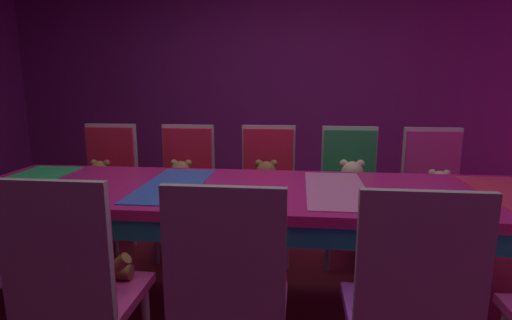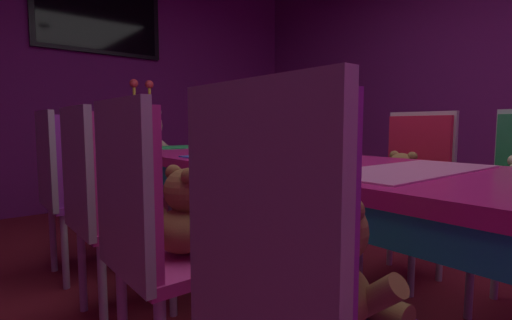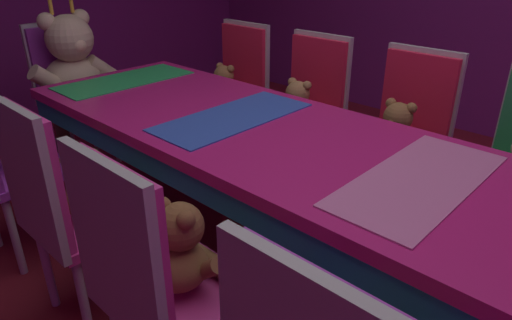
% 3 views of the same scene
% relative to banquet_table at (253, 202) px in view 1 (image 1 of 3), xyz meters
% --- Properties ---
extents(ground_plane, '(7.90, 7.90, 0.00)m').
position_rel_banquet_table_xyz_m(ground_plane, '(0.00, 0.00, -0.66)').
color(ground_plane, maroon).
extents(wall_right, '(0.12, 6.40, 2.80)m').
position_rel_banquet_table_xyz_m(wall_right, '(2.60, 0.00, 0.74)').
color(wall_right, '#721E72').
rests_on(wall_right, ground_plane).
extents(banquet_table, '(0.90, 3.18, 0.75)m').
position_rel_banquet_table_xyz_m(banquet_table, '(0.00, 0.00, 0.00)').
color(banquet_table, '#C61E72').
rests_on(banquet_table, ground_plane).
extents(chair_left_1, '(0.42, 0.41, 0.98)m').
position_rel_banquet_table_xyz_m(chair_left_1, '(-0.80, -0.64, -0.06)').
color(chair_left_1, purple).
rests_on(chair_left_1, ground_plane).
extents(teddy_left_1, '(0.25, 0.32, 0.31)m').
position_rel_banquet_table_xyz_m(teddy_left_1, '(-0.66, -0.64, -0.07)').
color(teddy_left_1, olive).
rests_on(teddy_left_1, chair_left_1).
extents(chair_left_2, '(0.42, 0.41, 0.98)m').
position_rel_banquet_table_xyz_m(chair_left_2, '(-0.82, -0.01, -0.06)').
color(chair_left_2, '#CC338C').
rests_on(chair_left_2, ground_plane).
extents(teddy_left_2, '(0.25, 0.33, 0.31)m').
position_rel_banquet_table_xyz_m(teddy_left_2, '(-0.67, -0.01, -0.07)').
color(teddy_left_2, brown).
rests_on(teddy_left_2, chair_left_2).
extents(chair_left_3, '(0.42, 0.41, 0.98)m').
position_rel_banquet_table_xyz_m(chair_left_3, '(-0.80, 0.59, -0.06)').
color(chair_left_3, '#CC338C').
rests_on(chair_left_3, ground_plane).
extents(teddy_left_3, '(0.25, 0.32, 0.30)m').
position_rel_banquet_table_xyz_m(teddy_left_3, '(-0.66, 0.59, -0.07)').
color(teddy_left_3, brown).
rests_on(teddy_left_3, chair_left_3).
extents(chair_right_0, '(0.42, 0.41, 0.98)m').
position_rel_banquet_table_xyz_m(chair_right_0, '(0.81, -1.21, -0.06)').
color(chair_right_0, '#CC338C').
rests_on(chair_right_0, ground_plane).
extents(teddy_right_0, '(0.21, 0.27, 0.26)m').
position_rel_banquet_table_xyz_m(teddy_right_0, '(0.67, -1.21, -0.09)').
color(teddy_right_0, beige).
rests_on(teddy_right_0, chair_right_0).
extents(chair_right_1, '(0.42, 0.41, 0.98)m').
position_rel_banquet_table_xyz_m(chair_right_1, '(0.83, -0.62, -0.06)').
color(chair_right_1, '#268C4C').
rests_on(chair_right_1, ground_plane).
extents(teddy_right_1, '(0.26, 0.33, 0.31)m').
position_rel_banquet_table_xyz_m(teddy_right_1, '(0.69, -0.62, -0.07)').
color(teddy_right_1, beige).
rests_on(teddy_right_1, chair_right_1).
extents(chair_right_2, '(0.42, 0.41, 0.98)m').
position_rel_banquet_table_xyz_m(chair_right_2, '(0.84, -0.02, -0.06)').
color(chair_right_2, red).
rests_on(chair_right_2, ground_plane).
extents(teddy_right_2, '(0.24, 0.31, 0.30)m').
position_rel_banquet_table_xyz_m(teddy_right_2, '(0.69, -0.02, -0.07)').
color(teddy_right_2, olive).
rests_on(teddy_right_2, chair_right_2).
extents(chair_right_3, '(0.42, 0.41, 0.98)m').
position_rel_banquet_table_xyz_m(chair_right_3, '(0.82, 0.61, -0.06)').
color(chair_right_3, red).
rests_on(chair_right_3, ground_plane).
extents(teddy_right_3, '(0.24, 0.31, 0.29)m').
position_rel_banquet_table_xyz_m(teddy_right_3, '(0.67, 0.61, -0.07)').
color(teddy_right_3, '#9E7247').
rests_on(teddy_right_3, chair_right_3).
extents(chair_right_4, '(0.42, 0.41, 0.98)m').
position_rel_banquet_table_xyz_m(chair_right_4, '(0.81, 1.23, -0.06)').
color(chair_right_4, red).
rests_on(chair_right_4, ground_plane).
extents(teddy_right_4, '(0.23, 0.29, 0.28)m').
position_rel_banquet_table_xyz_m(teddy_right_4, '(0.66, 1.23, -0.08)').
color(teddy_right_4, olive).
rests_on(teddy_right_4, chair_right_4).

